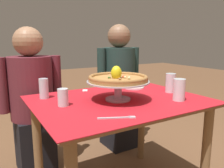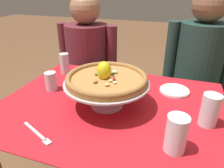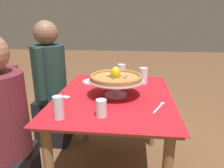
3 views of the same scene
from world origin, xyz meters
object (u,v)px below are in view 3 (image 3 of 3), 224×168
Objects in this scene: water_glass_side_left at (101,109)px; sugar_packet at (66,97)px; pizza at (116,77)px; diner_left at (1,135)px; dinner_fork at (159,107)px; diner_right at (51,88)px; water_glass_side_right at (121,73)px; side_plate at (92,82)px; water_glass_front_right at (143,76)px; pizza_stand at (116,84)px; water_glass_back_left at (59,109)px.

sugar_packet is at bearing 47.86° from water_glass_side_left.
diner_left reaches higher than pizza.
water_glass_side_left is at bearing 115.38° from dinner_fork.
diner_right is at bearing 1.98° from diner_left.
side_plate is (-0.15, 0.25, -0.05)m from water_glass_side_right.
water_glass_front_right is 2.80× the size of sugar_packet.
pizza_stand is at bearing -8.79° from water_glass_side_left.
pizza_stand is 3.01× the size of water_glass_back_left.
pizza reaches higher than water_glass_back_left.
diner_left reaches higher than water_glass_side_right.
water_glass_front_right is 0.72m from water_glass_side_left.
dinner_fork is (-0.63, -0.29, -0.06)m from water_glass_side_right.
water_glass_front_right reaches higher than sugar_packet.
diner_right is (0.85, 0.03, 0.01)m from diner_left.
diner_right is at bearing 38.75° from water_glass_side_left.
pizza reaches higher than side_plate.
water_glass_side_right is 0.30m from side_plate.
water_glass_front_right reaches higher than water_glass_back_left.
water_glass_front_right is at bearing -97.25° from diner_right.
water_glass_side_left is 0.63m from diner_left.
sugar_packet is (-0.52, 0.37, -0.06)m from water_glass_side_right.
water_glass_front_right is at bearing -121.87° from water_glass_side_right.
water_glass_side_left is (-0.35, 0.05, -0.05)m from pizza_stand.
diner_left reaches higher than sugar_packet.
diner_left reaches higher than pizza_stand.
pizza_stand is 0.81m from diner_left.
diner_left is at bearing 149.91° from side_plate.
diner_right is at bearing 57.13° from pizza.
water_glass_side_right reaches higher than sugar_packet.
water_glass_front_right is at bearing -32.04° from pizza.
sugar_packet is (-0.07, 0.36, -0.14)m from pizza.
sugar_packet is at bearing 11.64° from water_glass_back_left.
pizza is 0.39m from sugar_packet.
diner_right is at bearing 90.71° from water_glass_side_right.
diner_left is at bearing 130.46° from water_glass_front_right.
water_glass_front_right and water_glass_side_right have the same top height.
side_plate is 0.13× the size of diner_right.
water_glass_front_right is 0.11× the size of diner_right.
side_plate is 0.13× the size of diner_left.
water_glass_back_left reaches higher than side_plate.
sugar_packet is at bearing 145.18° from water_glass_side_right.
diner_left is at bearing 91.62° from water_glass_back_left.
sugar_packet is (-0.07, 0.36, -0.09)m from pizza_stand.
water_glass_front_right is 1.00× the size of water_glass_side_right.
pizza is 0.37m from dinner_fork.
sugar_packet is (-0.40, 0.56, -0.06)m from water_glass_front_right.
diner_right is (-0.01, 0.70, -0.18)m from water_glass_side_right.
pizza_stand is 0.49m from water_glass_back_left.
water_glass_side_right is at bearing -34.82° from sugar_packet.
water_glass_front_right is 1.05× the size of water_glass_back_left.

